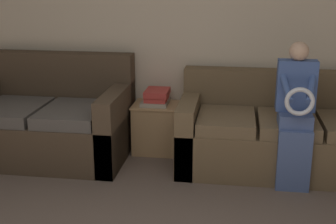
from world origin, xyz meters
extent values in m
cube|color=beige|center=(0.00, 2.96, 1.27)|extent=(6.65, 0.06, 2.55)
cube|color=brown|center=(0.87, 2.46, 0.20)|extent=(1.91, 0.89, 0.40)
cube|color=brown|center=(0.87, 2.81, 0.62)|extent=(1.91, 0.20, 0.44)
cube|color=brown|center=(0.00, 2.46, 0.31)|extent=(0.16, 0.89, 0.62)
cube|color=brown|center=(0.34, 2.36, 0.46)|extent=(0.50, 0.65, 0.11)
cube|color=brown|center=(0.87, 2.36, 0.46)|extent=(0.50, 0.65, 0.11)
cube|color=#473828|center=(-1.35, 2.42, 0.21)|extent=(1.51, 0.96, 0.42)
cube|color=#473828|center=(-1.35, 2.80, 0.69)|extent=(1.51, 0.20, 0.54)
cube|color=#473828|center=(-0.68, 2.42, 0.34)|extent=(0.16, 0.96, 0.69)
cube|color=#514C47|center=(-1.65, 2.32, 0.47)|extent=(0.56, 0.72, 0.11)
cube|color=#514C47|center=(-1.06, 2.32, 0.47)|extent=(0.56, 0.72, 0.11)
cube|color=#475B8E|center=(0.90, 2.02, 0.26)|extent=(0.27, 0.10, 0.51)
cube|color=#475B8E|center=(0.90, 2.16, 0.57)|extent=(0.27, 0.28, 0.11)
cube|color=#3D5693|center=(0.90, 2.23, 0.83)|extent=(0.32, 0.14, 0.42)
sphere|color=tan|center=(0.90, 2.23, 1.11)|extent=(0.16, 0.16, 0.16)
torus|color=silver|center=(0.90, 1.96, 0.77)|extent=(0.23, 0.04, 0.23)
cylinder|color=#3D5693|center=(0.80, 2.09, 0.86)|extent=(0.12, 0.31, 0.23)
cylinder|color=#3D5693|center=(1.00, 2.09, 0.86)|extent=(0.12, 0.31, 0.23)
cube|color=#9E7A51|center=(-0.35, 2.71, 0.24)|extent=(0.44, 0.37, 0.49)
cube|color=tan|center=(-0.35, 2.71, 0.48)|extent=(0.46, 0.39, 0.02)
cube|color=gray|center=(-0.36, 2.72, 0.51)|extent=(0.26, 0.31, 0.04)
cube|color=#BC3833|center=(-0.35, 2.72, 0.55)|extent=(0.21, 0.27, 0.05)
cube|color=#BC3833|center=(-0.34, 2.72, 0.60)|extent=(0.22, 0.29, 0.06)
camera|label=1|loc=(0.41, -1.61, 1.73)|focal=50.00mm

